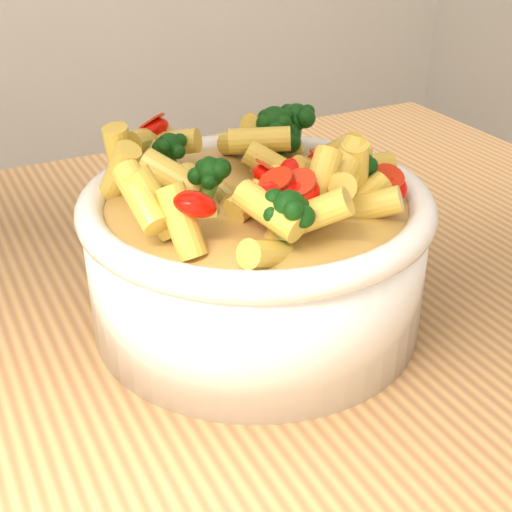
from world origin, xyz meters
name	(u,v)px	position (x,y,z in m)	size (l,w,h in m)	color
table	(137,424)	(0.00, 0.00, 0.80)	(1.20, 0.80, 0.90)	tan
serving_bowl	(256,254)	(0.10, -0.03, 0.96)	(0.27, 0.27, 0.12)	white
pasta_salad	(256,169)	(0.10, -0.03, 1.03)	(0.22, 0.22, 0.05)	#FFCA50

